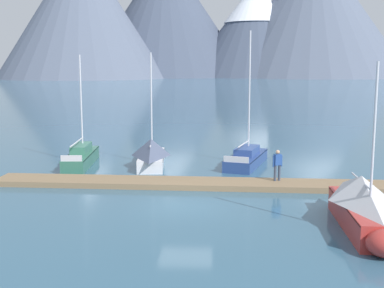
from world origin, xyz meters
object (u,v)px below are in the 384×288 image
(sailboat_mid_dock_starboard, at_px, (363,205))
(person_on_dock, at_px, (277,163))
(sailboat_second_berth, at_px, (151,153))
(sailboat_mid_dock_port, at_px, (248,157))
(sailboat_nearest_berth, at_px, (82,156))

(sailboat_mid_dock_starboard, height_order, person_on_dock, sailboat_mid_dock_starboard)
(sailboat_second_berth, distance_m, sailboat_mid_dock_port, 6.34)
(sailboat_second_berth, distance_m, person_on_dock, 9.19)
(sailboat_nearest_berth, height_order, person_on_dock, sailboat_nearest_berth)
(sailboat_mid_dock_starboard, xyz_separation_m, person_on_dock, (-2.60, 7.16, 0.27))
(sailboat_nearest_berth, relative_size, person_on_dock, 4.23)
(sailboat_second_berth, height_order, person_on_dock, sailboat_second_berth)
(sailboat_second_berth, relative_size, sailboat_mid_dock_port, 0.84)
(sailboat_second_berth, bearing_deg, person_on_dock, -34.95)
(sailboat_nearest_berth, bearing_deg, person_on_dock, -24.43)
(sailboat_nearest_berth, height_order, sailboat_mid_dock_port, sailboat_mid_dock_port)
(sailboat_nearest_berth, xyz_separation_m, sailboat_second_berth, (4.65, -0.27, 0.31))
(sailboat_mid_dock_port, height_order, sailboat_mid_dock_starboard, sailboat_mid_dock_port)
(sailboat_second_berth, relative_size, sailboat_mid_dock_starboard, 1.09)
(sailboat_second_berth, relative_size, person_on_dock, 4.32)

